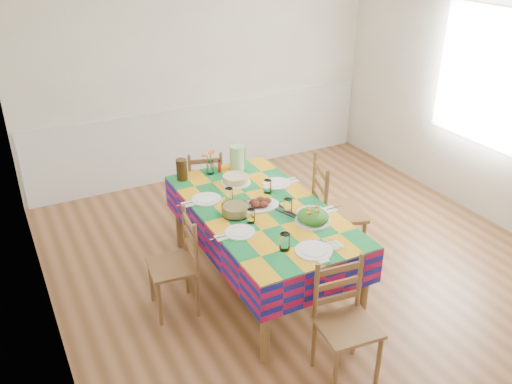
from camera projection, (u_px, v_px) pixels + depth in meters
The scene contains 23 objects.
room at pixel (317, 135), 4.50m from camera, with size 4.58×5.08×2.78m.
wainscot at pixel (206, 137), 6.86m from camera, with size 4.41×0.06×0.92m.
window_right at pixel (483, 77), 5.59m from camera, with size 1.40×1.40×0.00m, color white.
dining_table at pixel (261, 216), 4.64m from camera, with size 1.05×1.96×0.76m.
setting_near_head at pixel (304, 247), 4.00m from camera, with size 0.45×0.30×0.13m.
setting_left_near at pixel (243, 226), 4.28m from camera, with size 0.44×0.26×0.12m.
setting_left_far at pixel (214, 198), 4.71m from camera, with size 0.48×0.28×0.13m.
setting_right_near at pixel (304, 211), 4.50m from camera, with size 0.51×0.29×0.13m.
setting_right_far at pixel (274, 184), 4.95m from camera, with size 0.48×0.28×0.12m.
meat_platter at pixel (260, 204), 4.61m from camera, with size 0.34×0.24×0.07m.
salad_platter at pixel (313, 217), 4.37m from camera, with size 0.29×0.29×0.12m.
pasta_bowl at pixel (236, 210), 4.48m from camera, with size 0.24×0.24×0.08m.
cake at pixel (236, 180), 5.01m from camera, with size 0.28×0.28×0.08m.
serving_utensils at pixel (283, 210), 4.56m from camera, with size 0.15×0.34×0.01m.
flower_vase at pixel (210, 164), 5.17m from camera, with size 0.15×0.13×0.24m.
hot_sauce at pixel (220, 166), 5.22m from camera, with size 0.03×0.03×0.13m, color #B2220E.
green_pitcher at pixel (237, 158), 5.26m from camera, with size 0.14×0.14×0.24m, color #9CCA8E.
tea_pitcher at pixel (182, 170), 5.06m from camera, with size 0.10×0.10×0.20m, color black.
name_card at pixel (324, 262), 3.86m from camera, with size 0.09×0.03×0.02m, color white.
chair_near at pixel (345, 323), 3.77m from camera, with size 0.44×0.42×0.90m.
chair_far at pixel (205, 187), 5.74m from camera, with size 0.46×0.45×0.85m.
chair_left at pixel (177, 265), 4.43m from camera, with size 0.41×0.42×0.88m.
chair_right at pixel (334, 212), 5.05m from camera, with size 0.56×0.57×1.04m.
Camera 1 is at (-2.41, -3.51, 2.97)m, focal length 38.00 mm.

